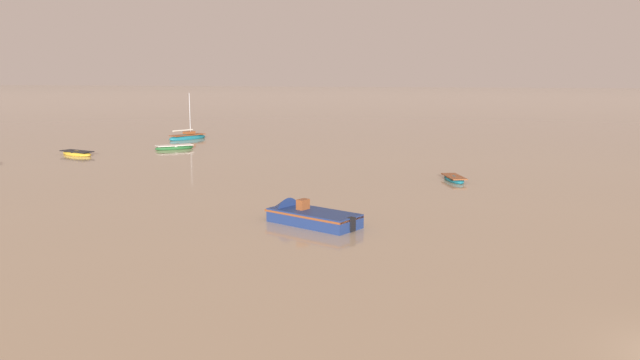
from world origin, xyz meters
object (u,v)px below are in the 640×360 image
rowboat_moored_2 (454,179)px  rowboat_moored_4 (77,154)px  sailboat_moored_0 (188,137)px  rowboat_moored_0 (174,148)px  motorboat_moored_0 (301,217)px

rowboat_moored_2 → rowboat_moored_4: bearing=-120.2°
rowboat_moored_2 → rowboat_moored_4: 41.20m
sailboat_moored_0 → rowboat_moored_4: (-4.28, -18.55, -0.10)m
rowboat_moored_0 → rowboat_moored_4: size_ratio=0.96×
motorboat_moored_0 → sailboat_moored_0: (-27.89, 43.19, -0.02)m
motorboat_moored_0 → sailboat_moored_0: 51.41m
sailboat_moored_0 → rowboat_moored_2: sailboat_moored_0 is taller
motorboat_moored_0 → rowboat_moored_2: motorboat_moored_0 is taller
rowboat_moored_4 → sailboat_moored_0: bearing=-84.8°
motorboat_moored_0 → sailboat_moored_0: size_ratio=1.05×
motorboat_moored_0 → rowboat_moored_2: size_ratio=1.78×
rowboat_moored_0 → motorboat_moored_0: size_ratio=0.64×
rowboat_moored_0 → sailboat_moored_0: bearing=-114.9°
rowboat_moored_0 → sailboat_moored_0: sailboat_moored_0 is taller
rowboat_moored_0 → sailboat_moored_0: 11.43m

